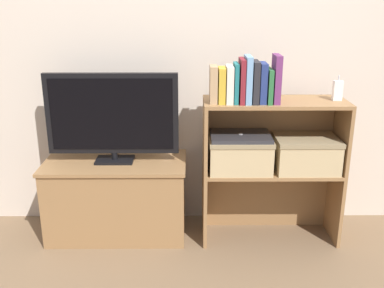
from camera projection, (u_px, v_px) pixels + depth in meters
name	position (u px, v px, depth m)	size (l,w,h in m)	color
ground_plane	(192.00, 249.00, 2.61)	(16.00, 16.00, 0.00)	brown
wall_back	(192.00, 31.00, 2.64)	(10.00, 0.05, 2.40)	beige
tv_stand	(117.00, 197.00, 2.73)	(0.84, 0.42, 0.47)	olive
tv	(112.00, 116.00, 2.56)	(0.76, 0.14, 0.52)	black
bookshelf_lower_tier	(268.00, 190.00, 2.72)	(0.80, 0.30, 0.44)	olive
bookshelf_upper_tier	(272.00, 123.00, 2.59)	(0.80, 0.30, 0.40)	olive
book_tan	(213.00, 84.00, 2.41)	(0.04, 0.12, 0.20)	tan
book_mustard	(222.00, 85.00, 2.41)	(0.04, 0.12, 0.19)	gold
book_ivory	(229.00, 84.00, 2.41)	(0.04, 0.14, 0.20)	silver
book_teal	(236.00, 83.00, 2.41)	(0.02, 0.13, 0.21)	#1E7075
book_maroon	(242.00, 81.00, 2.40)	(0.03, 0.15, 0.24)	maroon
book_skyblue	(248.00, 80.00, 2.40)	(0.03, 0.15, 0.25)	#709ECC
book_charcoal	(255.00, 82.00, 2.41)	(0.03, 0.14, 0.22)	#232328
book_navy	(262.00, 83.00, 2.41)	(0.04, 0.13, 0.21)	navy
book_forest	(269.00, 86.00, 2.41)	(0.02, 0.15, 0.18)	#286638
book_plum	(276.00, 79.00, 2.40)	(0.03, 0.14, 0.26)	#6B2D66
baby_monitor	(338.00, 90.00, 2.47)	(0.05, 0.04, 0.14)	white
storage_basket_left	(240.00, 152.00, 2.57)	(0.36, 0.27, 0.19)	tan
storage_basket_right	(306.00, 152.00, 2.57)	(0.36, 0.27, 0.19)	tan
laptop	(240.00, 136.00, 2.54)	(0.34, 0.25, 0.02)	#2D2D33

